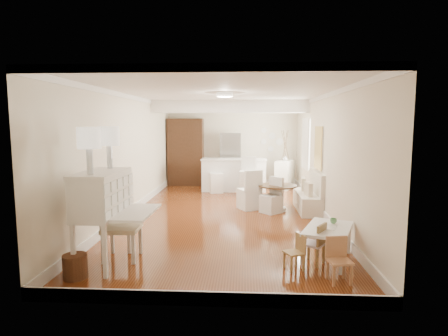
# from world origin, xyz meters

# --- Properties ---
(room) EXTENTS (9.00, 9.04, 2.82)m
(room) POSITION_xyz_m (0.04, 0.32, 1.98)
(room) COLOR brown
(room) RESTS_ON ground
(secretary_bureau) EXTENTS (1.15, 1.17, 1.44)m
(secretary_bureau) POSITION_xyz_m (-1.70, -3.26, 0.72)
(secretary_bureau) COLOR white
(secretary_bureau) RESTS_ON ground
(gustavian_armchair) EXTENTS (0.62, 0.62, 1.04)m
(gustavian_armchair) POSITION_xyz_m (-1.50, -3.00, 0.52)
(gustavian_armchair) COLOR beige
(gustavian_armchair) RESTS_ON ground
(wicker_basket) EXTENTS (0.40, 0.40, 0.33)m
(wicker_basket) POSITION_xyz_m (-1.91, -3.78, 0.17)
(wicker_basket) COLOR #542F1A
(wicker_basket) RESTS_ON ground
(kids_table) EXTENTS (0.99, 1.23, 0.54)m
(kids_table) POSITION_xyz_m (1.74, -2.91, 0.27)
(kids_table) COLOR white
(kids_table) RESTS_ON ground
(kids_chair_a) EXTENTS (0.34, 0.34, 0.53)m
(kids_chair_a) POSITION_xyz_m (1.17, -3.31, 0.27)
(kids_chair_a) COLOR #AE864F
(kids_chair_a) RESTS_ON ground
(kids_chair_b) EXTENTS (0.44, 0.44, 0.65)m
(kids_chair_b) POSITION_xyz_m (1.49, -3.06, 0.33)
(kids_chair_b) COLOR olive
(kids_chair_b) RESTS_ON ground
(kids_chair_c) EXTENTS (0.34, 0.34, 0.62)m
(kids_chair_c) POSITION_xyz_m (1.72, -3.73, 0.31)
(kids_chair_c) COLOR tan
(kids_chair_c) RESTS_ON ground
(banquette) EXTENTS (0.52, 1.60, 0.98)m
(banquette) POSITION_xyz_m (1.99, 0.50, 0.49)
(banquette) COLOR silver
(banquette) RESTS_ON ground
(dining_table) EXTENTS (1.13, 1.13, 0.64)m
(dining_table) POSITION_xyz_m (1.25, 0.45, 0.32)
(dining_table) COLOR #442C15
(dining_table) RESTS_ON ground
(slip_chair_near) EXTENTS (0.59, 0.59, 0.86)m
(slip_chair_near) POSITION_xyz_m (1.08, 0.21, 0.43)
(slip_chair_near) COLOR silver
(slip_chair_near) RESTS_ON ground
(slip_chair_far) EXTENTS (0.65, 0.66, 1.00)m
(slip_chair_far) POSITION_xyz_m (0.56, 0.59, 0.50)
(slip_chair_far) COLOR white
(slip_chair_far) RESTS_ON ground
(breakfast_counter) EXTENTS (2.05, 0.65, 1.03)m
(breakfast_counter) POSITION_xyz_m (0.10, 3.10, 0.52)
(breakfast_counter) COLOR white
(breakfast_counter) RESTS_ON ground
(bar_stool_left) EXTENTS (0.48, 0.48, 0.97)m
(bar_stool_left) POSITION_xyz_m (-0.45, 2.76, 0.49)
(bar_stool_left) COLOR white
(bar_stool_left) RESTS_ON ground
(bar_stool_right) EXTENTS (0.51, 0.51, 1.14)m
(bar_stool_right) POSITION_xyz_m (0.53, 2.50, 0.57)
(bar_stool_right) COLOR silver
(bar_stool_right) RESTS_ON ground
(pantry_cabinet) EXTENTS (1.20, 0.60, 2.30)m
(pantry_cabinet) POSITION_xyz_m (-1.60, 4.18, 1.15)
(pantry_cabinet) COLOR #381E11
(pantry_cabinet) RESTS_ON ground
(fridge) EXTENTS (0.75, 0.65, 1.80)m
(fridge) POSITION_xyz_m (0.30, 4.15, 0.90)
(fridge) COLOR silver
(fridge) RESTS_ON ground
(sideboard) EXTENTS (0.75, 1.06, 0.93)m
(sideboard) POSITION_xyz_m (1.76, 3.63, 0.46)
(sideboard) COLOR white
(sideboard) RESTS_ON ground
(pencil_cup) EXTENTS (0.14, 0.14, 0.08)m
(pencil_cup) POSITION_xyz_m (1.87, -2.68, 0.58)
(pencil_cup) COLOR #5EA262
(pencil_cup) RESTS_ON kids_table
(branch_vase) EXTENTS (0.19, 0.19, 0.17)m
(branch_vase) POSITION_xyz_m (1.76, 3.61, 1.01)
(branch_vase) COLOR silver
(branch_vase) RESTS_ON sideboard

